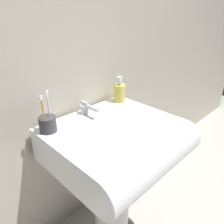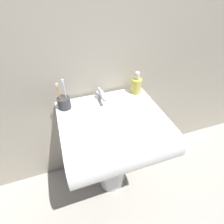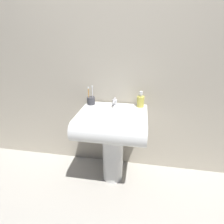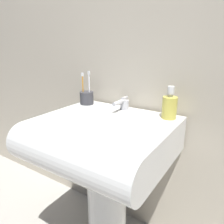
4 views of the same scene
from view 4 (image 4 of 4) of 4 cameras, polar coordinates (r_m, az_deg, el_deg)
The scene contains 6 objects.
wall_back at distance 1.25m, azimuth 6.51°, elevation 20.40°, with size 5.00×0.05×2.40m, color #B7AD99.
sink_pedestal at distance 1.30m, azimuth -1.29°, elevation -22.32°, with size 0.21×0.21×0.61m, color white.
sink_basin at distance 1.04m, azimuth -3.48°, elevation -7.48°, with size 0.63×0.58×0.18m.
faucet at distance 1.20m, azimuth 2.88°, elevation 2.18°, with size 0.05×0.14×0.07m.
toothbrush_cup at distance 1.32m, azimuth -6.62°, elevation 3.80°, with size 0.08×0.08×0.20m.
soap_bottle at distance 1.09m, azimuth 14.81°, elevation 1.40°, with size 0.07×0.07×0.16m.
Camera 4 is at (0.57, -0.82, 1.13)m, focal length 35.00 mm.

